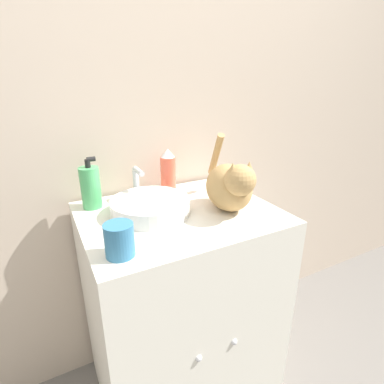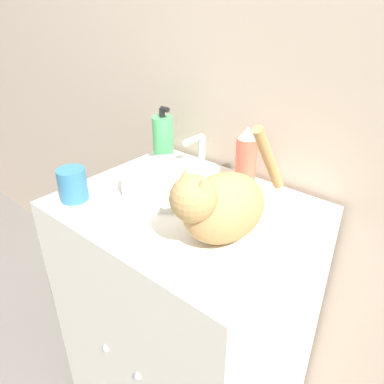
% 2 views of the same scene
% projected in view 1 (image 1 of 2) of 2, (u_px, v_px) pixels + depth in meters
% --- Properties ---
extents(wall_back, '(6.00, 0.05, 2.50)m').
position_uv_depth(wall_back, '(144.00, 108.00, 1.27)').
color(wall_back, '#C6B29E').
rests_on(wall_back, ground_plane).
extents(vanity_cabinet, '(0.72, 0.59, 0.90)m').
position_uv_depth(vanity_cabinet, '(181.00, 307.00, 1.28)').
color(vanity_cabinet, silver).
rests_on(vanity_cabinet, ground_plane).
extents(sink_basin, '(0.29, 0.29, 0.06)m').
position_uv_depth(sink_basin, '(150.00, 206.00, 1.10)').
color(sink_basin, silver).
rests_on(sink_basin, vanity_cabinet).
extents(faucet, '(0.14, 0.10, 0.14)m').
position_uv_depth(faucet, '(137.00, 186.00, 1.21)').
color(faucet, silver).
rests_on(faucet, vanity_cabinet).
extents(cat, '(0.21, 0.37, 0.27)m').
position_uv_depth(cat, '(230.00, 185.00, 1.10)').
color(cat, tan).
rests_on(cat, vanity_cabinet).
extents(soap_bottle, '(0.07, 0.07, 0.20)m').
position_uv_depth(soap_bottle, '(91.00, 187.00, 1.14)').
color(soap_bottle, '#4CB266').
rests_on(soap_bottle, vanity_cabinet).
extents(spray_bottle, '(0.07, 0.07, 0.19)m').
position_uv_depth(spray_bottle, '(168.00, 171.00, 1.30)').
color(spray_bottle, '#EF6047').
rests_on(spray_bottle, vanity_cabinet).
extents(cup, '(0.08, 0.08, 0.10)m').
position_uv_depth(cup, '(119.00, 240.00, 0.83)').
color(cup, teal).
rests_on(cup, vanity_cabinet).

